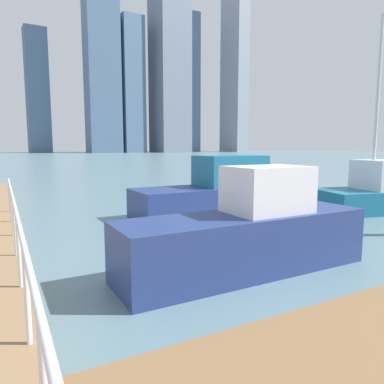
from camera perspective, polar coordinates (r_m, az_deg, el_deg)
name	(u,v)px	position (r m, az deg, el deg)	size (l,w,h in m)	color
ground_plane	(110,216)	(13.14, -12.99, -3.72)	(300.00, 300.00, 0.00)	slate
moored_boat_0	(374,192)	(15.36, 27.03, 0.00)	(4.51, 3.02, 7.21)	#1E6B8C
moored_boat_1	(216,193)	(12.95, 3.79, -0.10)	(5.63, 2.06, 2.13)	navy
moored_boat_4	(249,234)	(7.20, 9.07, -6.63)	(5.22, 1.50, 2.08)	navy
skyline_tower_2	(37,91)	(151.32, -23.41, 14.51)	(7.88, 6.20, 45.95)	slate
skyline_tower_3	(101,50)	(146.09, -14.26, 21.14)	(11.72, 11.38, 75.86)	slate
skyline_tower_4	(129,87)	(148.77, -10.04, 16.16)	(8.44, 13.90, 51.30)	slate
skyline_tower_5	(170,59)	(153.57, -3.56, 20.34)	(13.19, 12.82, 74.29)	slate
skyline_tower_6	(183,84)	(169.59, -1.45, 16.76)	(11.83, 12.26, 60.66)	slate
skyline_tower_7	(235,60)	(172.44, 6.80, 20.18)	(6.08, 13.63, 82.04)	#8C939E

